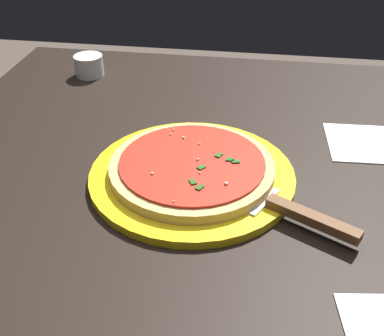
% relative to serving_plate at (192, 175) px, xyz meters
% --- Properties ---
extents(restaurant_table, '(1.05, 0.92, 0.75)m').
position_rel_serving_plate_xyz_m(restaurant_table, '(-0.06, -0.05, -0.14)').
color(restaurant_table, black).
rests_on(restaurant_table, ground_plane).
extents(serving_plate, '(0.31, 0.31, 0.01)m').
position_rel_serving_plate_xyz_m(serving_plate, '(0.00, 0.00, 0.00)').
color(serving_plate, yellow).
rests_on(serving_plate, restaurant_table).
extents(pizza, '(0.25, 0.25, 0.02)m').
position_rel_serving_plate_xyz_m(pizza, '(-0.00, 0.00, 0.02)').
color(pizza, '#DBB26B').
rests_on(pizza, serving_plate).
extents(pizza_server, '(0.21, 0.14, 0.01)m').
position_rel_serving_plate_xyz_m(pizza_server, '(-0.14, 0.07, 0.01)').
color(pizza_server, silver).
rests_on(pizza_server, serving_plate).
extents(cup_small_sauce, '(0.06, 0.06, 0.04)m').
position_rel_serving_plate_xyz_m(cup_small_sauce, '(0.28, -0.36, 0.02)').
color(cup_small_sauce, silver).
rests_on(cup_small_sauce, restaurant_table).
extents(napkin_loose_left, '(0.15, 0.13, 0.00)m').
position_rel_serving_plate_xyz_m(napkin_loose_left, '(-0.28, -0.15, -0.01)').
color(napkin_loose_left, white).
rests_on(napkin_loose_left, restaurant_table).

